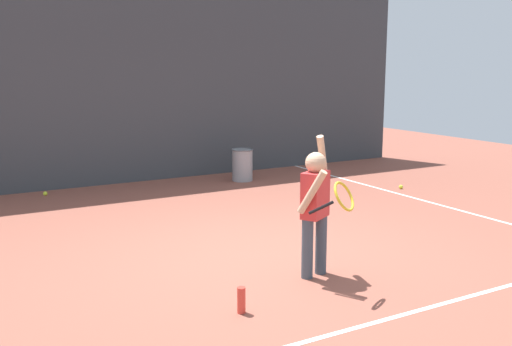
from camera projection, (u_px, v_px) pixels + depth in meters
name	position (u px, v px, depth m)	size (l,w,h in m)	color
ground_plane	(259.00, 254.00, 6.26)	(20.00, 20.00, 0.00)	brown
court_line_baseline	(379.00, 321.00, 4.60)	(9.00, 0.05, 0.00)	white
court_line_sideline	(422.00, 200.00, 8.75)	(0.05, 9.00, 0.00)	white
back_fence_windscreen	(127.00, 80.00, 9.81)	(11.37, 0.08, 3.51)	#383D42
fence_post_2	(126.00, 76.00, 9.85)	(0.09, 0.09, 3.66)	slate
fence_post_3	(266.00, 75.00, 11.18)	(0.09, 0.09, 3.66)	slate
fence_post_4	(377.00, 74.00, 12.52)	(0.09, 0.09, 3.66)	slate
tennis_player	(316.00, 203.00, 5.46)	(0.50, 0.82, 1.35)	#3F4C59
ball_hopper	(242.00, 164.00, 10.19)	(0.38, 0.38, 0.56)	gray
water_bottle	(241.00, 300.00, 4.74)	(0.07, 0.07, 0.22)	#D83F33
tennis_ball_0	(401.00, 187.00, 9.55)	(0.07, 0.07, 0.07)	#CCE033
tennis_ball_2	(45.00, 194.00, 9.05)	(0.07, 0.07, 0.07)	#CCE033
tennis_ball_4	(323.00, 183.00, 9.85)	(0.07, 0.07, 0.07)	#CCE033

